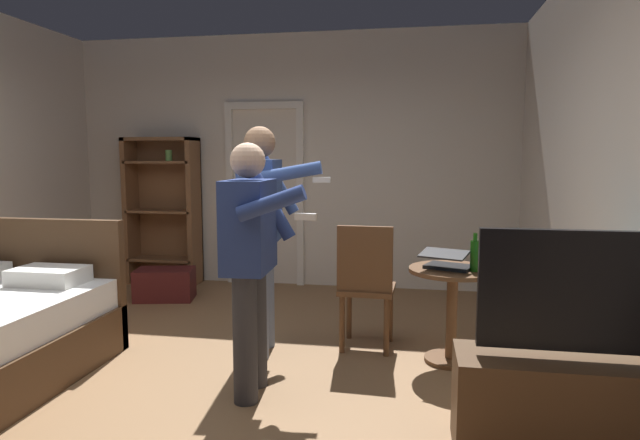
{
  "coord_description": "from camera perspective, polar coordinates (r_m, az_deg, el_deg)",
  "views": [
    {
      "loc": [
        1.44,
        -3.11,
        1.51
      ],
      "look_at": [
        0.81,
        0.46,
        1.08
      ],
      "focal_mm": 30.17,
      "sensor_mm": 36.0,
      "label": 1
    }
  ],
  "objects": [
    {
      "name": "wall_back",
      "position": [
        6.33,
        -3.11,
        6.23
      ],
      "size": [
        5.37,
        0.12,
        2.9
      ],
      "primitive_type": "cube",
      "color": "silver",
      "rests_on": "ground_plane"
    },
    {
      "name": "tv_flatscreen",
      "position": [
        3.08,
        25.91,
        -16.41
      ],
      "size": [
        1.21,
        0.4,
        1.16
      ],
      "color": "#4C331E",
      "rests_on": "ground_plane"
    },
    {
      "name": "doorway_frame",
      "position": [
        6.33,
        -5.86,
        4.15
      ],
      "size": [
        0.93,
        0.08,
        2.13
      ],
      "color": "white",
      "rests_on": "ground_plane"
    },
    {
      "name": "person_blue_shirt",
      "position": [
        3.36,
        -7.37,
        -3.41
      ],
      "size": [
        0.61,
        0.59,
        1.59
      ],
      "color": "#333338",
      "rests_on": "ground_plane"
    },
    {
      "name": "laptop",
      "position": [
        3.97,
        13.33,
        -4.36
      ],
      "size": [
        0.42,
        0.42,
        0.15
      ],
      "color": "black",
      "rests_on": "side_table"
    },
    {
      "name": "person_striped_shirt",
      "position": [
        4.07,
        -6.17,
        -0.23
      ],
      "size": [
        0.72,
        0.64,
        1.73
      ],
      "color": "slate",
      "rests_on": "ground_plane"
    },
    {
      "name": "bottle_on_table",
      "position": [
        3.94,
        16.09,
        -3.61
      ],
      "size": [
        0.06,
        0.06,
        0.27
      ],
      "color": "#18510D",
      "rests_on": "side_table"
    },
    {
      "name": "side_table",
      "position": [
        4.08,
        13.84,
        -8.14
      ],
      "size": [
        0.64,
        0.64,
        0.7
      ],
      "color": "brown",
      "rests_on": "ground_plane"
    },
    {
      "name": "wooden_chair",
      "position": [
        4.19,
        4.91,
        -6.54
      ],
      "size": [
        0.44,
        0.44,
        0.99
      ],
      "color": "brown",
      "rests_on": "ground_plane"
    },
    {
      "name": "bookshelf",
      "position": [
        6.65,
        -16.25,
        1.59
      ],
      "size": [
        0.86,
        0.32,
        1.73
      ],
      "color": "brown",
      "rests_on": "ground_plane"
    },
    {
      "name": "ground_plane",
      "position": [
        3.74,
        -14.18,
        -17.2
      ],
      "size": [
        6.59,
        6.59,
        0.0
      ],
      "primitive_type": "plane",
      "color": "olive"
    },
    {
      "name": "suitcase_dark",
      "position": [
        5.94,
        -16.13,
        -6.57
      ],
      "size": [
        0.66,
        0.48,
        0.33
      ],
      "primitive_type": "cube",
      "rotation": [
        0.0,
        0.0,
        0.22
      ],
      "color": "#4C1919",
      "rests_on": "ground_plane"
    }
  ]
}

